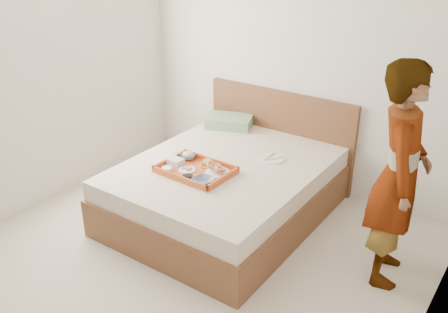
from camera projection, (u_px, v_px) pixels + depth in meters
ground at (167, 276)px, 3.82m from camera, size 3.50×4.00×0.01m
wall_back at (297, 58)px, 4.75m from camera, size 3.50×0.01×2.60m
wall_left at (3, 76)px, 4.18m from camera, size 0.01×4.00×2.60m
wall_right at (431, 193)px, 2.36m from camera, size 0.01×4.00×2.60m
bed at (226, 189)px, 4.52m from camera, size 1.65×2.00×0.53m
headboard at (279, 135)px, 5.15m from camera, size 1.65×0.06×0.95m
pillow at (229, 121)px, 5.20m from camera, size 0.55×0.46×0.11m
tray at (196, 169)px, 4.24m from camera, size 0.63×0.47×0.06m
prawn_plate at (217, 173)px, 4.19m from camera, size 0.22×0.22×0.01m
navy_bowl_big at (203, 181)px, 4.03m from camera, size 0.18×0.18×0.04m
sauce_dish at (188, 177)px, 4.09m from camera, size 0.09×0.09×0.03m
meat_plate at (187, 170)px, 4.24m from camera, size 0.16×0.16×0.01m
bread_plate at (208, 165)px, 4.33m from camera, size 0.15×0.15×0.01m
salad_bowl at (188, 157)px, 4.45m from camera, size 0.14×0.14×0.04m
plastic_tub at (175, 162)px, 4.34m from camera, size 0.13×0.11×0.06m
cheese_round at (167, 169)px, 4.23m from camera, size 0.09×0.09×0.03m
dinner_plate at (272, 159)px, 4.49m from camera, size 0.29×0.29×0.01m
person at (399, 176)px, 3.50m from camera, size 0.55×0.70×1.69m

